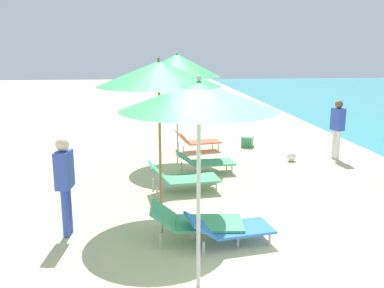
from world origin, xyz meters
TOP-DOWN VIEW (x-y plane):
  - umbrella_nearest at (-0.89, 0.25)m, footprint 1.84×1.84m
  - lounger_nearest_shoreside at (-0.29, 1.38)m, footprint 1.40×0.82m
  - umbrella_second at (-1.29, 2.82)m, footprint 2.17×2.17m
  - lounger_second_shoreside at (-0.81, 3.87)m, footprint 1.52×0.82m
  - lounger_second_inland at (-0.79, 1.57)m, footprint 1.48×0.78m
  - umbrella_farthest at (-0.73, 6.47)m, footprint 2.27×2.27m
  - lounger_farthest_shoreside at (-0.09, 7.44)m, footprint 1.39×0.85m
  - lounger_farthest_inland at (-0.16, 5.19)m, footprint 1.44×0.72m
  - person_walking_near at (-2.81, 1.97)m, footprint 0.26×0.38m
  - person_walking_mid at (3.62, 6.21)m, footprint 0.30×0.40m
  - cooler_box at (1.55, 7.93)m, footprint 0.47×0.52m
  - beach_ball at (2.32, 6.07)m, footprint 0.25×0.25m

SIDE VIEW (x-z plane):
  - beach_ball at x=2.32m, z-range 0.00..0.25m
  - cooler_box at x=1.55m, z-range 0.00..0.37m
  - lounger_nearest_shoreside at x=-0.29m, z-range 0.02..0.52m
  - lounger_farthest_inland at x=-0.16m, z-range 0.02..0.57m
  - lounger_farthest_shoreside at x=-0.09m, z-range 0.00..0.63m
  - lounger_second_inland at x=-0.79m, z-range 0.02..0.61m
  - lounger_second_shoreside at x=-0.81m, z-range -0.01..0.65m
  - person_walking_near at x=-2.81m, z-range 0.17..1.77m
  - person_walking_mid at x=3.62m, z-range 0.17..1.79m
  - umbrella_nearest at x=-0.89m, z-range 1.08..3.72m
  - umbrella_second at x=-1.29m, z-range 1.12..3.92m
  - umbrella_farthest at x=-0.73m, z-range 1.09..3.99m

